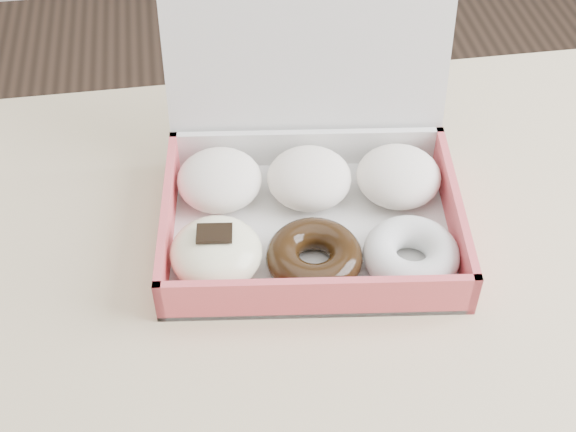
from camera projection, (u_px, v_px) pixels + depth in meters
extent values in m
cube|color=#D2B88A|center=(215.00, 335.00, 0.80)|extent=(1.20, 0.80, 0.04)
cylinder|color=#D2B88A|center=(535.00, 263.00, 1.36)|extent=(0.05, 0.05, 0.71)
cube|color=silver|center=(311.00, 232.00, 0.86)|extent=(0.34, 0.26, 0.01)
cube|color=#DB4D54|center=(317.00, 298.00, 0.77)|extent=(0.31, 0.05, 0.05)
cube|color=silver|center=(307.00, 149.00, 0.92)|extent=(0.31, 0.05, 0.05)
cube|color=#DB4D54|center=(168.00, 220.00, 0.84)|extent=(0.04, 0.23, 0.05)
cube|color=#DB4D54|center=(454.00, 214.00, 0.85)|extent=(0.04, 0.23, 0.05)
cube|color=silver|center=(307.00, 74.00, 0.88)|extent=(0.31, 0.08, 0.23)
ellipsoid|color=white|center=(219.00, 180.00, 0.88)|extent=(0.10, 0.10, 0.05)
ellipsoid|color=white|center=(309.00, 178.00, 0.88)|extent=(0.10, 0.10, 0.05)
ellipsoid|color=white|center=(399.00, 176.00, 0.88)|extent=(0.10, 0.10, 0.05)
ellipsoid|color=#F7F2C1|center=(216.00, 253.00, 0.80)|extent=(0.10, 0.10, 0.05)
cube|color=black|center=(214.00, 233.00, 0.78)|extent=(0.04, 0.03, 0.00)
torus|color=black|center=(314.00, 257.00, 0.81)|extent=(0.11, 0.11, 0.03)
torus|color=silver|center=(411.00, 254.00, 0.81)|extent=(0.11, 0.11, 0.03)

